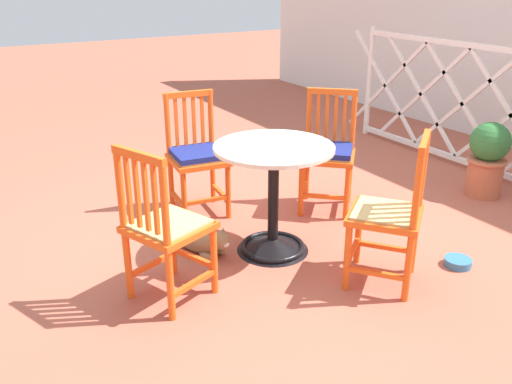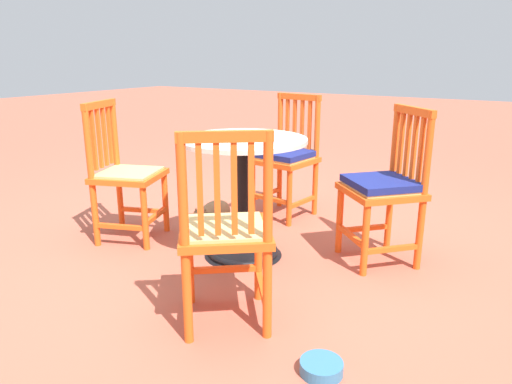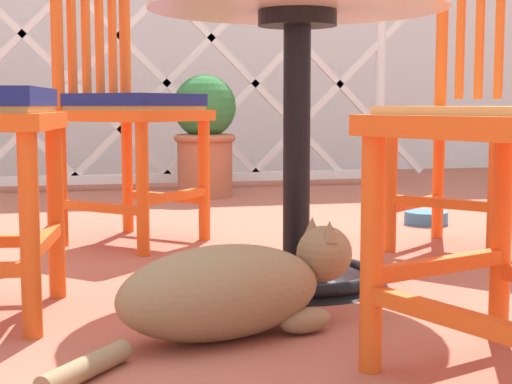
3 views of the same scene
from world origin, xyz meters
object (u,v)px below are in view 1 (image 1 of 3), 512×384
object	(u,v)px
orange_chair_by_planter	(390,216)
orange_chair_at_corner	(328,154)
orange_chair_tucked_in	(197,157)
terracotta_planter	(488,157)
pet_water_bowl	(458,262)
orange_chair_near_fence	(165,229)
tabby_cat	(199,238)
cafe_table	(273,211)

from	to	relation	value
orange_chair_by_planter	orange_chair_at_corner	bearing A→B (deg)	160.27
orange_chair_tucked_in	terracotta_planter	world-z (taller)	orange_chair_tucked_in
orange_chair_at_corner	pet_water_bowl	xyz separation A→B (m)	(1.16, 0.15, -0.42)
orange_chair_near_fence	orange_chair_by_planter	bearing A→B (deg)	66.39
tabby_cat	pet_water_bowl	size ratio (longest dim) A/B	3.89
cafe_table	orange_chair_by_planter	xyz separation A→B (m)	(0.68, 0.36, 0.15)
pet_water_bowl	orange_chair_by_planter	bearing A→B (deg)	-101.69
terracotta_planter	pet_water_bowl	size ratio (longest dim) A/B	3.65
orange_chair_tucked_in	orange_chair_near_fence	bearing A→B (deg)	-34.00
orange_chair_near_fence	cafe_table	bearing A→B (deg)	101.62
orange_chair_near_fence	pet_water_bowl	xyz separation A→B (m)	(0.62, 1.70, -0.41)
orange_chair_by_planter	terracotta_planter	xyz separation A→B (m)	(-0.58, 1.66, -0.11)
orange_chair_tucked_in	orange_chair_at_corner	distance (m)	0.99
orange_chair_by_planter	tabby_cat	bearing A→B (deg)	-139.62
cafe_table	orange_chair_near_fence	world-z (taller)	orange_chair_near_fence
orange_chair_at_corner	cafe_table	bearing A→B (deg)	-62.95
orange_chair_near_fence	tabby_cat	xyz separation A→B (m)	(-0.41, 0.39, -0.34)
orange_chair_by_planter	orange_chair_at_corner	world-z (taller)	same
orange_chair_by_planter	pet_water_bowl	bearing A→B (deg)	78.31
orange_chair_tucked_in	orange_chair_by_planter	bearing A→B (deg)	18.72
cafe_table	orange_chair_at_corner	xyz separation A→B (m)	(-0.38, 0.74, 0.16)
cafe_table	orange_chair_near_fence	bearing A→B (deg)	-78.38
orange_chair_near_fence	tabby_cat	distance (m)	0.66
orange_chair_by_planter	pet_water_bowl	world-z (taller)	orange_chair_by_planter
orange_chair_by_planter	tabby_cat	distance (m)	1.26
cafe_table	tabby_cat	size ratio (longest dim) A/B	1.15
orange_chair_near_fence	terracotta_planter	distance (m)	2.83
tabby_cat	orange_chair_near_fence	bearing A→B (deg)	-43.09
orange_chair_near_fence	orange_chair_at_corner	size ratio (longest dim) A/B	1.00
terracotta_planter	orange_chair_near_fence	bearing A→B (deg)	-88.57
orange_chair_near_fence	terracotta_planter	world-z (taller)	orange_chair_near_fence
orange_chair_tucked_in	orange_chair_near_fence	xyz separation A→B (m)	(0.98, -0.66, -0.01)
pet_water_bowl	tabby_cat	bearing A→B (deg)	-128.18
cafe_table	orange_chair_near_fence	distance (m)	0.84
terracotta_planter	cafe_table	bearing A→B (deg)	-92.74
orange_chair_at_corner	tabby_cat	bearing A→B (deg)	-83.55
pet_water_bowl	orange_chair_at_corner	bearing A→B (deg)	-172.69
terracotta_planter	orange_chair_at_corner	bearing A→B (deg)	-110.31
orange_chair_tucked_in	pet_water_bowl	size ratio (longest dim) A/B	5.36
cafe_table	tabby_cat	xyz separation A→B (m)	(-0.24, -0.43, -0.19)
terracotta_planter	tabby_cat	bearing A→B (deg)	-97.96
orange_chair_tucked_in	orange_chair_by_planter	distance (m)	1.58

